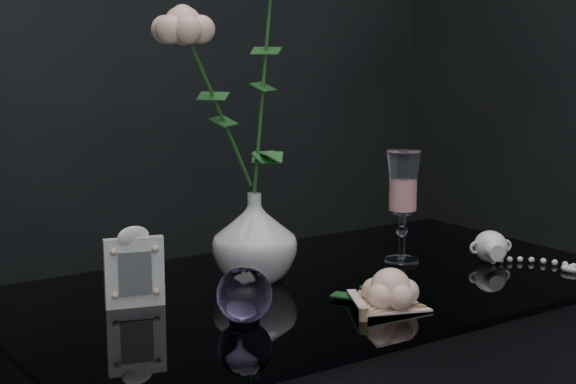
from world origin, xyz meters
TOP-DOWN VIEW (x-y plane):
  - vase at (-0.07, 0.13)m, footprint 0.19×0.19m
  - wine_glass at (0.21, 0.08)m, footprint 0.08×0.08m
  - picture_frame at (-0.31, 0.11)m, footprint 0.11×0.09m
  - paperweight at (-0.21, -0.05)m, footprint 0.09×0.09m
  - paper_fan at (-0.06, -0.14)m, footprint 0.26×0.23m
  - loose_rose at (0.00, -0.12)m, footprint 0.21×0.23m
  - pearl_jar at (0.35, -0.01)m, footprint 0.27×0.27m
  - roses at (-0.10, 0.13)m, footprint 0.26×0.12m

SIDE VIEW (x-z plane):
  - paper_fan at x=-0.06m, z-range 0.76..0.79m
  - pearl_jar at x=0.35m, z-range 0.76..0.82m
  - loose_rose at x=0.00m, z-range 0.76..0.83m
  - paperweight at x=-0.21m, z-range 0.76..0.84m
  - picture_frame at x=-0.31m, z-range 0.76..0.89m
  - vase at x=-0.07m, z-range 0.76..0.91m
  - wine_glass at x=0.21m, z-range 0.76..0.97m
  - roses at x=-0.10m, z-range 0.88..1.36m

